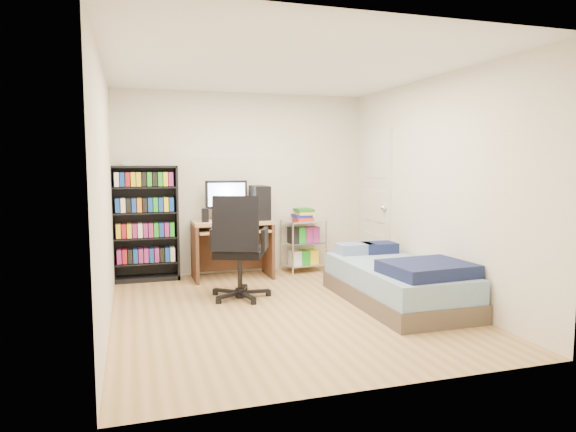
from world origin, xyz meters
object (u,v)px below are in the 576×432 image
object	(u,v)px
computer_desk	(239,225)
office_chair	(239,266)
bed	(397,282)
media_shelf	(145,222)

from	to	relation	value
computer_desk	office_chair	world-z (taller)	computer_desk
office_chair	bed	size ratio (longest dim) A/B	0.61
media_shelf	bed	size ratio (longest dim) A/B	0.81
media_shelf	office_chair	xyz separation A→B (m)	(0.98, -1.26, -0.40)
media_shelf	bed	distance (m)	3.30
media_shelf	bed	xyz separation A→B (m)	(2.60, -1.96, -0.53)
media_shelf	computer_desk	distance (m)	1.22
bed	computer_desk	bearing A→B (deg)	127.31
media_shelf	bed	bearing A→B (deg)	-37.07
computer_desk	bed	bearing A→B (deg)	-52.69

